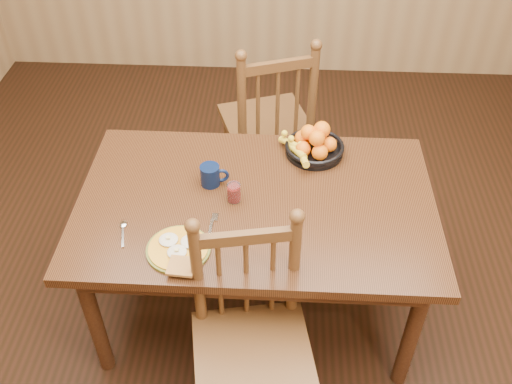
{
  "coord_description": "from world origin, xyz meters",
  "views": [
    {
      "loc": [
        0.1,
        -1.87,
        2.47
      ],
      "look_at": [
        0.0,
        0.0,
        0.8
      ],
      "focal_mm": 40.0,
      "sensor_mm": 36.0,
      "label": 1
    }
  ],
  "objects_px": {
    "coffee_mug": "(211,175)",
    "fruit_bowl": "(313,145)",
    "dining_table": "(256,214)",
    "chair_far": "(268,123)",
    "breakfast_plate": "(179,249)",
    "chair_near": "(251,342)"
  },
  "relations": [
    {
      "from": "dining_table",
      "to": "chair_near",
      "type": "relative_size",
      "value": 1.56
    },
    {
      "from": "breakfast_plate",
      "to": "coffee_mug",
      "type": "bearing_deg",
      "value": 78.54
    },
    {
      "from": "fruit_bowl",
      "to": "chair_near",
      "type": "bearing_deg",
      "value": -105.09
    },
    {
      "from": "coffee_mug",
      "to": "fruit_bowl",
      "type": "xyz_separation_m",
      "value": [
        0.47,
        0.25,
        0.0
      ]
    },
    {
      "from": "chair_far",
      "to": "breakfast_plate",
      "type": "distance_m",
      "value": 1.31
    },
    {
      "from": "chair_far",
      "to": "fruit_bowl",
      "type": "bearing_deg",
      "value": 93.45
    },
    {
      "from": "chair_near",
      "to": "fruit_bowl",
      "type": "height_order",
      "value": "chair_near"
    },
    {
      "from": "breakfast_plate",
      "to": "coffee_mug",
      "type": "relative_size",
      "value": 2.17
    },
    {
      "from": "dining_table",
      "to": "breakfast_plate",
      "type": "bearing_deg",
      "value": -132.65
    },
    {
      "from": "dining_table",
      "to": "chair_far",
      "type": "distance_m",
      "value": 0.94
    },
    {
      "from": "dining_table",
      "to": "chair_far",
      "type": "xyz_separation_m",
      "value": [
        0.02,
        0.92,
        -0.14
      ]
    },
    {
      "from": "chair_far",
      "to": "coffee_mug",
      "type": "distance_m",
      "value": 0.9
    },
    {
      "from": "dining_table",
      "to": "coffee_mug",
      "type": "xyz_separation_m",
      "value": [
        -0.21,
        0.1,
        0.14
      ]
    },
    {
      "from": "chair_far",
      "to": "breakfast_plate",
      "type": "xyz_separation_m",
      "value": [
        -0.32,
        -1.25,
        0.24
      ]
    },
    {
      "from": "chair_far",
      "to": "breakfast_plate",
      "type": "relative_size",
      "value": 3.72
    },
    {
      "from": "chair_far",
      "to": "breakfast_plate",
      "type": "bearing_deg",
      "value": 56.51
    },
    {
      "from": "dining_table",
      "to": "coffee_mug",
      "type": "relative_size",
      "value": 11.95
    },
    {
      "from": "dining_table",
      "to": "chair_near",
      "type": "xyz_separation_m",
      "value": [
        0.01,
        -0.57,
        -0.17
      ]
    },
    {
      "from": "dining_table",
      "to": "breakfast_plate",
      "type": "distance_m",
      "value": 0.45
    },
    {
      "from": "chair_far",
      "to": "chair_near",
      "type": "height_order",
      "value": "chair_far"
    },
    {
      "from": "chair_near",
      "to": "breakfast_plate",
      "type": "xyz_separation_m",
      "value": [
        -0.31,
        0.25,
        0.26
      ]
    },
    {
      "from": "dining_table",
      "to": "breakfast_plate",
      "type": "height_order",
      "value": "breakfast_plate"
    }
  ]
}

